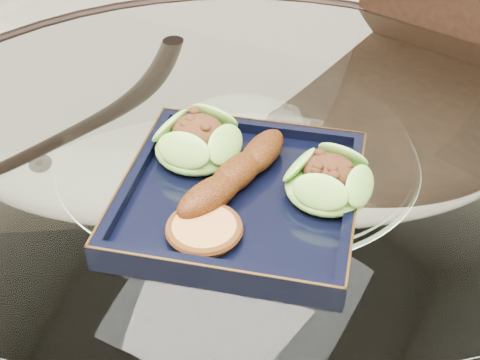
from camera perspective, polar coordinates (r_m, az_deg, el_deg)
The scene contains 7 objects.
dining_table at distance 0.94m, azimuth -0.14°, elevation -7.90°, with size 1.13×1.13×0.77m.
dining_chair at distance 1.20m, azimuth 15.42°, elevation 1.91°, with size 0.52×0.52×1.05m.
navy_plate at distance 0.78m, azimuth 0.00°, elevation -1.71°, with size 0.27×0.27×0.02m, color black.
lettuce_wrap_left at distance 0.82m, azimuth -3.64°, elevation 3.15°, with size 0.11×0.11×0.04m, color #518B28.
lettuce_wrap_right at distance 0.77m, azimuth 7.53°, elevation -0.26°, with size 0.10×0.10×0.04m, color #62B033.
roasted_plantain at distance 0.78m, azimuth -0.28°, elevation 0.60°, with size 0.19×0.04×0.03m, color #5E2909.
crumb_patty at distance 0.72m, azimuth -3.07°, elevation -4.28°, with size 0.07×0.07×0.01m, color #C58541.
Camera 1 is at (0.31, -0.56, 1.28)m, focal length 50.00 mm.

